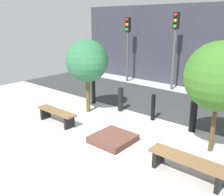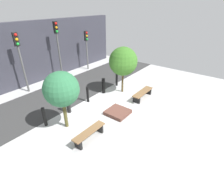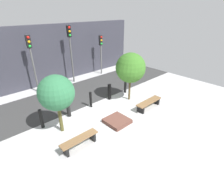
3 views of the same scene
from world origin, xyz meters
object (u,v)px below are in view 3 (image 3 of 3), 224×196
Objects in this scene: bench_right at (149,103)px; bollard_right at (109,92)px; bollard_left at (68,109)px; bench_left at (79,141)px; tree_behind_right_bench at (131,68)px; traffic_light_mid_east at (70,45)px; traffic_light_east at (101,48)px; bollard_far_left at (41,119)px; bollard_far_right at (125,85)px; traffic_light_mid_west at (31,55)px; bollard_center at (91,100)px; tree_behind_left_bench at (56,93)px; planter_bed at (117,121)px.

bollard_right is (-0.91, 2.42, 0.18)m from bench_right.
bollard_left is (-3.88, 2.42, 0.14)m from bench_right.
tree_behind_right_bench reaches higher than bench_left.
traffic_light_east is at bearing -0.04° from traffic_light_mid_east.
tree_behind_right_bench is 2.03m from bollard_right.
bollard_far_left is at bearing -136.45° from traffic_light_mid_east.
bollard_far_right is (5.93, 0.00, 0.04)m from bollard_far_left.
bollard_left is (1.48, 0.00, -0.03)m from bollard_far_left.
traffic_light_mid_west reaches higher than bollard_right.
bench_right is 7.15m from traffic_light_east.
traffic_light_east is at bearing -0.01° from traffic_light_mid_west.
tree_behind_right_bench reaches higher than bollard_far_right.
traffic_light_mid_west is (0.95, 6.60, 2.29)m from bench_left.
bollard_far_right is at bearing 0.00° from bollard_right.
bollard_center is at bearing 0.00° from bollard_far_left.
tree_behind_right_bench is at bearing 0.00° from tree_behind_left_bench.
tree_behind_left_bench is at bearing 180.00° from tree_behind_right_bench.
bench_right is at bearing -24.29° from bollard_far_left.
tree_behind_right_bench is at bearing 89.75° from bench_right.
bench_left is at bearing -90.00° from tree_behind_left_bench.
bollard_right is at bearing 135.93° from tree_behind_right_bench.
bollard_far_right is 6.42m from traffic_light_mid_west.
bollard_left reaches higher than bench_left.
bollard_center is (-2.39, 2.42, 0.15)m from bench_right.
tree_behind_left_bench is (0.00, 1.53, 1.66)m from bench_left.
tree_behind_left_bench is 0.67× the size of traffic_light_mid_east.
bench_right is at bearing -45.28° from bollard_center.
traffic_light_east is (7.28, 4.18, 1.78)m from bollard_far_left.
bench_left is at bearing -162.23° from tree_behind_right_bench.
traffic_light_east is (1.92, 6.60, 1.95)m from bench_right.
planter_bed is 3.73m from bollard_far_right.
bollard_right is 5.36m from traffic_light_east.
traffic_light_east is (2.88, -0.00, -0.59)m from traffic_light_mid_east.
tree_behind_right_bench is at bearing 29.13° from planter_bed.
bollard_right is at bearing 0.00° from bollard_far_left.
bench_left is 1.47× the size of planter_bed.
traffic_light_mid_east reaches higher than bollard_center.
bench_left is 5.88m from bollard_far_right.
bench_right is at bearing -17.77° from tree_behind_left_bench.
traffic_light_east reaches higher than planter_bed.
bench_left is 2.49m from bollard_far_left.
bollard_right is (3.88, 2.42, 0.18)m from bench_left.
bench_left is 2.41m from planter_bed.
traffic_light_east is at bearing 73.50° from bench_right.
tree_behind_left_bench is at bearing -167.16° from bollard_right.
traffic_light_mid_west is (-3.83, 6.60, 2.30)m from bench_right.
bench_right is 5.30m from tree_behind_left_bench.
bollard_far_right is 5.03m from traffic_light_mid_east.
bollard_right is at bearing 32.20° from bench_left.
bollard_far_left reaches higher than bollard_center.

